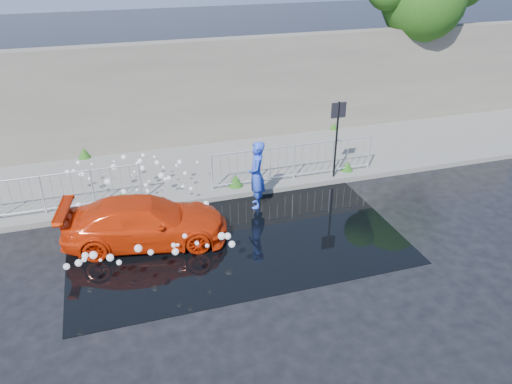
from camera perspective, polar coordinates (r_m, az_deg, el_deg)
ground at (r=11.61m, az=-3.58°, el=-7.96°), size 90.00×90.00×0.00m
pavement at (r=15.85m, az=-8.07°, el=2.36°), size 30.00×4.00×0.15m
curb at (r=14.07m, az=-6.61°, el=-0.89°), size 30.00×0.25×0.16m
retaining_wall at (r=17.25m, az=-9.79°, el=10.82°), size 30.00×0.60×3.50m
puddle at (r=12.51m, az=-2.49°, el=-5.01°), size 8.00×5.00×0.01m
sign_post at (r=14.74m, az=9.27°, el=7.27°), size 0.45×0.06×2.50m
railing_left at (r=14.05m, az=-23.23°, el=-0.15°), size 5.05×0.05×1.10m
railing_right at (r=14.85m, az=4.40°, el=3.59°), size 5.05×0.05×1.10m
weeds at (r=15.18m, az=-9.02°, el=2.13°), size 12.17×3.93×0.36m
water_spray at (r=12.72m, az=-13.33°, el=-1.07°), size 3.67×5.56×1.01m
red_car at (r=12.28m, az=-12.54°, el=-3.34°), size 4.12×2.22×1.13m
person at (r=13.41m, az=0.07°, el=1.96°), size 0.62×0.79×1.90m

